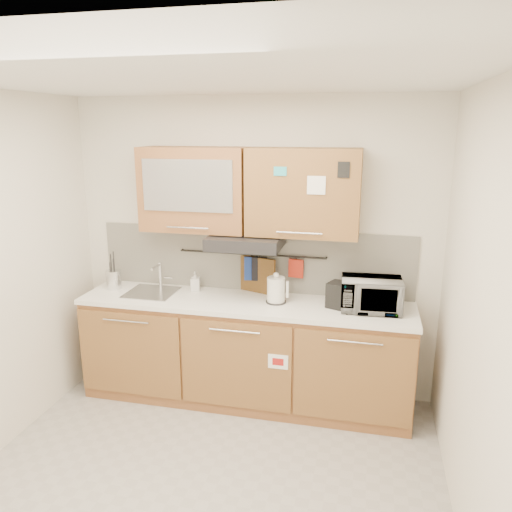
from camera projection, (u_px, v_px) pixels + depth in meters
The scene contains 20 objects.
floor at pixel (201, 491), 3.31m from camera, with size 3.20×3.20×0.00m, color #9E9993.
ceiling at pixel (188, 76), 2.65m from camera, with size 3.20×3.20×0.00m, color white.
wall_back at pixel (253, 249), 4.40m from camera, with size 3.20×3.20×0.00m, color silver.
wall_right at pixel (482, 330), 2.63m from camera, with size 3.00×3.00×0.00m, color silver.
base_cabinet at pixel (245, 357), 4.33m from camera, with size 2.80×0.64×0.88m.
countertop at pixel (245, 303), 4.20m from camera, with size 2.82×0.62×0.04m, color white.
backsplash at pixel (253, 260), 4.41m from camera, with size 2.80×0.02×0.56m, color silver.
upper_cabinets at pixel (247, 191), 4.10m from camera, with size 1.82×0.37×0.70m.
range_hood at pixel (246, 241), 4.13m from camera, with size 0.60×0.46×0.10m, color black.
sink at pixel (152, 292), 4.40m from camera, with size 0.42×0.40×0.26m.
utensil_rail at pixel (252, 254), 4.36m from camera, with size 0.02×0.02×1.30m, color black.
utensil_crock at pixel (114, 279), 4.50m from camera, with size 0.15×0.15×0.34m.
kettle at pixel (276, 291), 4.13m from camera, with size 0.19×0.17×0.26m.
toaster at pixel (345, 296), 3.99m from camera, with size 0.31×0.25×0.21m.
microwave at pixel (371, 294), 3.95m from camera, with size 0.47×0.32×0.26m, color #999999.
soap_bottle at pixel (195, 281), 4.44m from camera, with size 0.08×0.08×0.17m, color #999999.
cutting_board at pixel (257, 282), 4.40m from camera, with size 0.37×0.03×0.45m, color brown.
oven_mitt at pixel (251, 268), 4.37m from camera, with size 0.13×0.03×0.21m, color navy.
dark_pouch at pixel (259, 269), 4.36m from camera, with size 0.13×0.04×0.21m, color black.
pot_holder at pixel (296, 268), 4.28m from camera, with size 0.13×0.02×0.16m, color #AB2616.
Camera 1 is at (0.99, -2.66, 2.34)m, focal length 35.00 mm.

